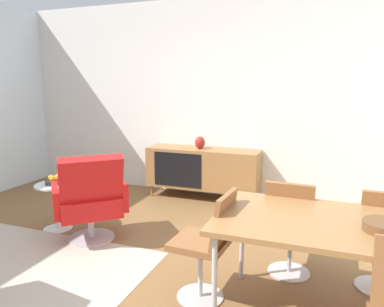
% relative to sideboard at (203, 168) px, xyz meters
% --- Properties ---
extents(ground_plane, '(8.32, 8.32, 0.00)m').
position_rel_sideboard_xyz_m(ground_plane, '(0.16, -2.30, -0.44)').
color(ground_plane, brown).
extents(wall_back, '(6.80, 0.12, 2.80)m').
position_rel_sideboard_xyz_m(wall_back, '(0.16, 0.30, 0.96)').
color(wall_back, white).
rests_on(wall_back, ground_plane).
extents(sideboard, '(1.60, 0.45, 0.72)m').
position_rel_sideboard_xyz_m(sideboard, '(0.00, 0.00, 0.00)').
color(sideboard, olive).
rests_on(sideboard, ground_plane).
extents(vase_cobalt, '(0.14, 0.14, 0.17)m').
position_rel_sideboard_xyz_m(vase_cobalt, '(-0.04, 0.00, 0.37)').
color(vase_cobalt, maroon).
rests_on(vase_cobalt, sideboard).
extents(dining_table, '(1.60, 0.90, 0.74)m').
position_rel_sideboard_xyz_m(dining_table, '(1.74, -2.35, 0.26)').
color(dining_table, olive).
rests_on(dining_table, ground_plane).
extents(dining_chair_near_window, '(0.45, 0.43, 0.86)m').
position_rel_sideboard_xyz_m(dining_chair_near_window, '(0.85, -2.36, 0.03)').
color(dining_chair_near_window, brown).
rests_on(dining_chair_near_window, ground_plane).
extents(dining_chair_back_left, '(0.42, 0.44, 0.86)m').
position_rel_sideboard_xyz_m(dining_chair_back_left, '(1.39, -1.80, 0.03)').
color(dining_chair_back_left, brown).
rests_on(dining_chair_back_left, ground_plane).
extents(lounge_chair_red, '(0.91, 0.91, 0.95)m').
position_rel_sideboard_xyz_m(lounge_chair_red, '(-0.61, -1.79, 0.03)').
color(lounge_chair_red, red).
rests_on(lounge_chair_red, ground_plane).
extents(side_table_round, '(0.44, 0.44, 0.52)m').
position_rel_sideboard_xyz_m(side_table_round, '(-1.18, -1.64, -0.12)').
color(side_table_round, white).
rests_on(side_table_round, ground_plane).
extents(fruit_bowl, '(0.20, 0.20, 0.11)m').
position_rel_sideboard_xyz_m(fruit_bowl, '(-1.17, -1.64, 0.12)').
color(fruit_bowl, '#262628').
rests_on(fruit_bowl, side_table_round).
extents(area_rug, '(2.20, 1.70, 0.01)m').
position_rel_sideboard_xyz_m(area_rug, '(-0.84, -2.62, -0.44)').
color(area_rug, '#B7AD99').
rests_on(area_rug, ground_plane).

